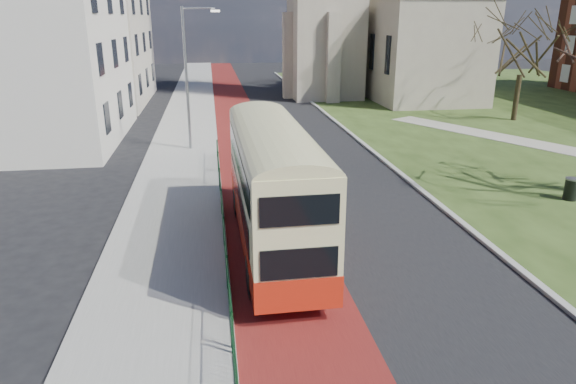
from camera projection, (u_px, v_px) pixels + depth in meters
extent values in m
plane|color=black|center=(335.00, 299.00, 14.43)|extent=(160.00, 160.00, 0.00)
cube|color=black|center=(285.00, 139.00, 33.37)|extent=(9.00, 120.00, 0.01)
cube|color=#591414|center=(244.00, 141.00, 32.99)|extent=(3.40, 120.00, 0.01)
cube|color=gray|center=(184.00, 142.00, 32.43)|extent=(4.00, 120.00, 0.12)
cube|color=#999993|center=(216.00, 141.00, 32.71)|extent=(0.25, 120.00, 0.13)
cube|color=#999993|center=(346.00, 130.00, 35.87)|extent=(0.25, 80.00, 0.13)
cylinder|color=#0E3E1C|center=(223.00, 217.00, 17.41)|extent=(0.04, 24.00, 0.04)
cylinder|color=#0E3E1C|center=(225.00, 243.00, 17.71)|extent=(0.04, 24.00, 0.04)
cube|color=gray|center=(409.00, 50.00, 50.88)|extent=(9.00, 18.00, 9.00)
cube|color=silver|center=(27.00, 40.00, 31.04)|extent=(10.00, 14.00, 12.50)
cube|color=#C0B4A2|center=(87.00, 41.00, 46.26)|extent=(10.00, 16.00, 11.00)
cylinder|color=gray|center=(187.00, 80.00, 29.32)|extent=(0.16, 0.16, 8.00)
cylinder|color=gray|center=(199.00, 8.00, 28.19)|extent=(1.80, 0.10, 0.10)
cube|color=silver|center=(215.00, 11.00, 28.37)|extent=(0.50, 0.18, 0.12)
cube|color=red|center=(273.00, 223.00, 17.43)|extent=(2.37, 9.86, 0.89)
cube|color=beige|center=(273.00, 173.00, 16.87)|extent=(2.35, 9.81, 2.59)
cube|color=black|center=(239.00, 196.00, 17.21)|extent=(0.13, 8.07, 0.85)
cube|color=black|center=(305.00, 192.00, 17.55)|extent=(0.13, 8.07, 0.85)
cube|color=black|center=(238.00, 159.00, 16.53)|extent=(0.14, 8.86, 0.80)
cube|color=black|center=(307.00, 156.00, 16.86)|extent=(0.14, 8.86, 0.80)
cube|color=black|center=(258.00, 159.00, 21.70)|extent=(2.01, 0.10, 0.94)
cube|color=black|center=(258.00, 128.00, 21.27)|extent=(2.01, 0.10, 0.80)
cube|color=orange|center=(257.00, 115.00, 21.10)|extent=(1.60, 0.11, 0.27)
cylinder|color=black|center=(237.00, 203.00, 20.55)|extent=(0.28, 0.93, 0.93)
cylinder|color=black|center=(288.00, 201.00, 20.86)|extent=(0.28, 0.93, 0.93)
cylinder|color=black|center=(252.00, 278.00, 14.67)|extent=(0.28, 0.93, 0.93)
cylinder|color=black|center=(321.00, 272.00, 14.97)|extent=(0.28, 0.93, 0.93)
cylinder|color=#332A19|center=(516.00, 98.00, 39.01)|extent=(0.44, 0.44, 3.42)
cylinder|color=black|center=(571.00, 190.00, 22.09)|extent=(0.64, 0.64, 0.91)
cylinder|color=gray|center=(573.00, 179.00, 21.93)|extent=(0.68, 0.68, 0.06)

